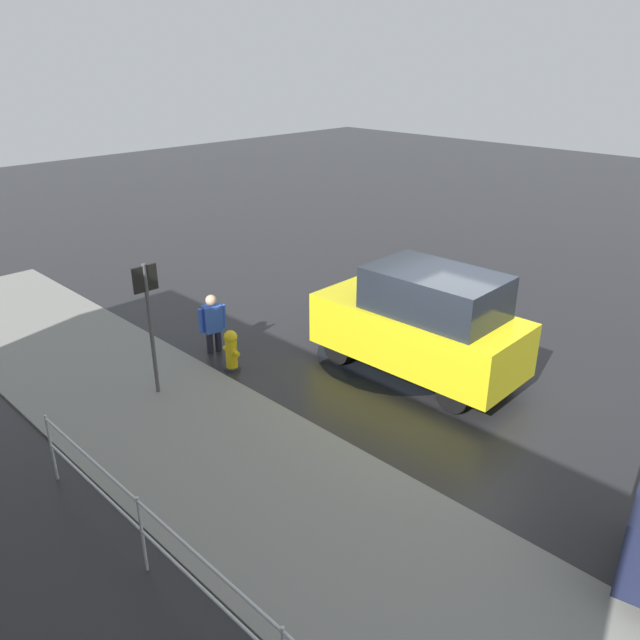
{
  "coord_description": "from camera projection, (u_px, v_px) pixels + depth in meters",
  "views": [
    {
      "loc": [
        -5.17,
        8.62,
        5.56
      ],
      "look_at": [
        2.45,
        0.95,
        0.9
      ],
      "focal_mm": 35.0,
      "sensor_mm": 36.0,
      "label": 1
    }
  ],
  "objects": [
    {
      "name": "pedestrian",
      "position": [
        213.0,
        320.0,
        12.3
      ],
      "size": [
        0.32,
        0.55,
        1.22
      ],
      "color": "blue",
      "rests_on": "ground"
    },
    {
      "name": "fire_hydrant",
      "position": [
        231.0,
        350.0,
        11.71
      ],
      "size": [
        0.42,
        0.31,
        0.8
      ],
      "color": "gold",
      "rests_on": "ground"
    },
    {
      "name": "kerb_strip",
      "position": [
        279.0,
        498.0,
        8.42
      ],
      "size": [
        24.0,
        3.2,
        0.04
      ],
      "primitive_type": "cube",
      "color": "slate",
      "rests_on": "ground"
    },
    {
      "name": "sign_post",
      "position": [
        149.0,
        311.0,
        10.41
      ],
      "size": [
        0.07,
        0.44,
        2.4
      ],
      "color": "#4C4C51",
      "rests_on": "ground"
    },
    {
      "name": "metal_railing",
      "position": [
        203.0,
        579.0,
        6.21
      ],
      "size": [
        7.21,
        0.04,
        1.05
      ],
      "color": "#B7BABF",
      "rests_on": "ground"
    },
    {
      "name": "moving_hatchback",
      "position": [
        422.0,
        323.0,
        11.34
      ],
      "size": [
        3.94,
        1.79,
        2.06
      ],
      "color": "yellow",
      "rests_on": "ground"
    },
    {
      "name": "puddle_patch",
      "position": [
        399.0,
        354.0,
        12.45
      ],
      "size": [
        3.31,
        3.31,
        0.01
      ],
      "primitive_type": "cylinder",
      "color": "black",
      "rests_on": "ground"
    },
    {
      "name": "ground_plane",
      "position": [
        454.0,
        389.0,
        11.16
      ],
      "size": [
        60.0,
        60.0,
        0.0
      ],
      "primitive_type": "plane",
      "color": "black"
    }
  ]
}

